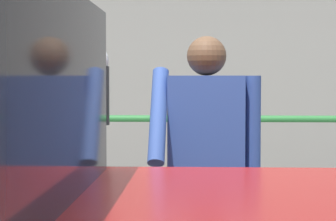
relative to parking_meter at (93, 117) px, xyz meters
The scene contains 4 objects.
parking_meter is the anchor object (origin of this frame).
pedestrian_at_meter 0.69m from the parking_meter, ahead, with size 0.61×0.45×1.64m.
background_railing 2.18m from the parking_meter, 89.06° to the left, with size 24.06×0.06×1.08m.
backdrop_wall 4.76m from the parking_meter, 89.58° to the left, with size 32.00×0.50×2.95m, color gray.
Camera 1 is at (0.54, -3.12, 1.53)m, focal length 70.19 mm.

